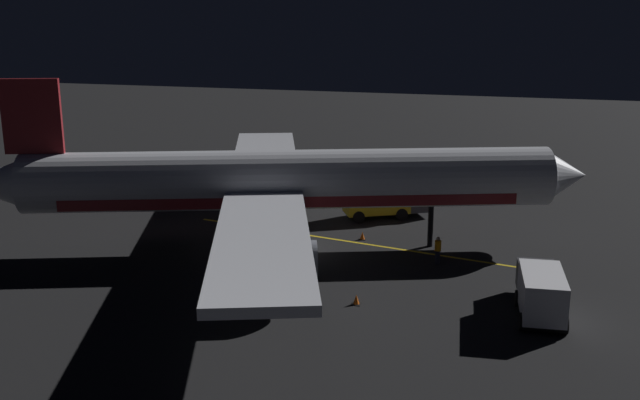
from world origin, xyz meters
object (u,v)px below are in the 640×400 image
baggage_truck (540,292)px  traffic_cone_near_left (356,300)px  ground_crew_worker (438,250)px  airliner (280,183)px  traffic_cone_near_right (362,236)px  catering_truck (384,201)px

baggage_truck → traffic_cone_near_left: size_ratio=11.47×
ground_crew_worker → traffic_cone_near_left: ground_crew_worker is taller
airliner → traffic_cone_near_left: size_ratio=71.69×
ground_crew_worker → traffic_cone_near_left: size_ratio=3.16×
traffic_cone_near_left → traffic_cone_near_right: 11.40m
airliner → baggage_truck: bearing=68.2°
airliner → catering_truck: 11.07m
airliner → baggage_truck: 17.84m
traffic_cone_near_right → airliner: bearing=-53.4°
baggage_truck → traffic_cone_near_right: bearing=-130.8°
catering_truck → traffic_cone_near_left: 17.10m
airliner → traffic_cone_near_right: size_ratio=71.69×
traffic_cone_near_left → airliner: bearing=-138.5°
ground_crew_worker → traffic_cone_near_right: size_ratio=3.16×
airliner → traffic_cone_near_right: 7.25m
catering_truck → ground_crew_worker: size_ratio=3.89×
ground_crew_worker → traffic_cone_near_left: (7.69, -3.44, -0.64)m
catering_truck → ground_crew_worker: bearing=29.0°
baggage_truck → ground_crew_worker: bearing=-137.1°
traffic_cone_near_left → ground_crew_worker: bearing=155.9°
airliner → baggage_truck: size_ratio=6.25×
baggage_truck → traffic_cone_near_left: (1.19, -9.47, -1.03)m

